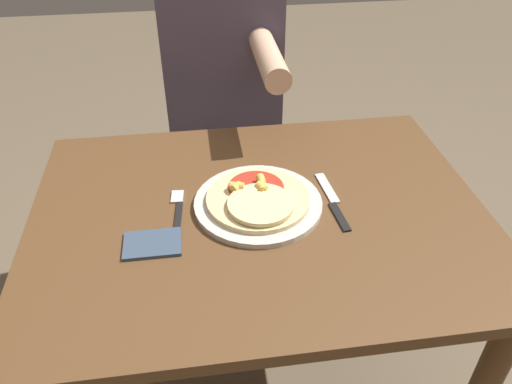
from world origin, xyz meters
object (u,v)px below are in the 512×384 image
(pizza, at_px, (256,199))
(dining_table, at_px, (259,250))
(fork, at_px, (178,210))
(knife, at_px, (333,202))
(person_diner, at_px, (223,88))
(plate, at_px, (256,204))

(pizza, bearing_deg, dining_table, -66.25)
(fork, relative_size, knife, 0.80)
(dining_table, relative_size, pizza, 4.35)
(dining_table, height_order, person_diner, person_diner)
(pizza, height_order, fork, pizza)
(dining_table, relative_size, fork, 5.85)
(pizza, distance_m, fork, 0.18)
(plate, xyz_separation_m, fork, (-0.18, 0.01, -0.00))
(pizza, distance_m, person_diner, 0.64)
(person_diner, bearing_deg, plate, -88.27)
(dining_table, height_order, pizza, pizza)
(dining_table, bearing_deg, pizza, 113.75)
(dining_table, height_order, knife, knife)
(plate, height_order, knife, plate)
(plate, relative_size, fork, 1.67)
(pizza, relative_size, knife, 1.07)
(dining_table, xyz_separation_m, fork, (-0.18, 0.02, 0.13))
(dining_table, bearing_deg, person_diner, 92.11)
(dining_table, xyz_separation_m, knife, (0.17, 0.00, 0.13))
(pizza, xyz_separation_m, knife, (0.18, -0.01, -0.02))
(plate, height_order, person_diner, person_diner)
(pizza, bearing_deg, plate, 85.83)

